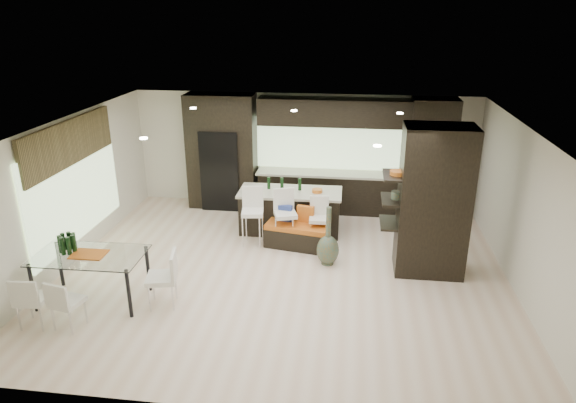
# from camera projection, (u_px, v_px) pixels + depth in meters

# --- Properties ---
(ground) EXTENTS (8.00, 8.00, 0.00)m
(ground) POSITION_uv_depth(u_px,v_px,m) (284.00, 272.00, 9.40)
(ground) COLOR beige
(ground) RESTS_ON ground
(back_wall) EXTENTS (8.00, 0.02, 2.70)m
(back_wall) POSITION_uv_depth(u_px,v_px,m) (304.00, 151.00, 12.17)
(back_wall) COLOR silver
(back_wall) RESTS_ON ground
(left_wall) EXTENTS (0.02, 7.00, 2.70)m
(left_wall) POSITION_uv_depth(u_px,v_px,m) (68.00, 193.00, 9.40)
(left_wall) COLOR silver
(left_wall) RESTS_ON ground
(right_wall) EXTENTS (0.02, 7.00, 2.70)m
(right_wall) POSITION_uv_depth(u_px,v_px,m) (524.00, 214.00, 8.44)
(right_wall) COLOR silver
(right_wall) RESTS_ON ground
(ceiling) EXTENTS (8.00, 7.00, 0.02)m
(ceiling) POSITION_uv_depth(u_px,v_px,m) (283.00, 126.00, 8.44)
(ceiling) COLOR white
(ceiling) RESTS_ON ground
(window_left) EXTENTS (0.04, 3.20, 1.90)m
(window_left) POSITION_uv_depth(u_px,v_px,m) (75.00, 189.00, 9.58)
(window_left) COLOR #B2D199
(window_left) RESTS_ON left_wall
(window_back) EXTENTS (3.40, 0.04, 1.20)m
(window_back) POSITION_uv_depth(u_px,v_px,m) (329.00, 144.00, 11.99)
(window_back) COLOR #B2D199
(window_back) RESTS_ON back_wall
(stone_accent) EXTENTS (0.08, 3.00, 0.80)m
(stone_accent) POSITION_uv_depth(u_px,v_px,m) (70.00, 143.00, 9.26)
(stone_accent) COLOR brown
(stone_accent) RESTS_ON left_wall
(ceiling_spots) EXTENTS (4.00, 3.00, 0.02)m
(ceiling_spots) POSITION_uv_depth(u_px,v_px,m) (285.00, 124.00, 8.68)
(ceiling_spots) COLOR white
(ceiling_spots) RESTS_ON ceiling
(back_cabinetry) EXTENTS (6.80, 0.68, 2.70)m
(back_cabinetry) POSITION_uv_depth(u_px,v_px,m) (324.00, 155.00, 11.80)
(back_cabinetry) COLOR black
(back_cabinetry) RESTS_ON ground
(refrigerator) EXTENTS (0.90, 0.68, 1.90)m
(refrigerator) POSITION_uv_depth(u_px,v_px,m) (222.00, 168.00, 12.18)
(refrigerator) COLOR black
(refrigerator) RESTS_ON ground
(partition_column) EXTENTS (1.20, 0.80, 2.70)m
(partition_column) POSITION_uv_depth(u_px,v_px,m) (434.00, 202.00, 8.98)
(partition_column) COLOR black
(partition_column) RESTS_ON ground
(kitchen_island) EXTENTS (2.18, 0.96, 0.90)m
(kitchen_island) POSITION_uv_depth(u_px,v_px,m) (290.00, 211.00, 10.98)
(kitchen_island) COLOR black
(kitchen_island) RESTS_ON ground
(stool_left) EXTENTS (0.48, 0.48, 0.96)m
(stool_left) POSITION_uv_depth(u_px,v_px,m) (253.00, 222.00, 10.33)
(stool_left) COLOR white
(stool_left) RESTS_ON ground
(stool_mid) EXTENTS (0.53, 0.53, 0.95)m
(stool_mid) POSITION_uv_depth(u_px,v_px,m) (285.00, 224.00, 10.25)
(stool_mid) COLOR white
(stool_mid) RESTS_ON ground
(stool_right) EXTENTS (0.39, 0.39, 0.84)m
(stool_right) POSITION_uv_depth(u_px,v_px,m) (319.00, 228.00, 10.21)
(stool_right) COLOR white
(stool_right) RESTS_ON ground
(bench) EXTENTS (1.34, 0.72, 0.49)m
(bench) POSITION_uv_depth(u_px,v_px,m) (297.00, 236.00, 10.28)
(bench) COLOR black
(bench) RESTS_ON ground
(floor_vase) EXTENTS (0.54, 0.54, 1.15)m
(floor_vase) POSITION_uv_depth(u_px,v_px,m) (328.00, 236.00, 9.49)
(floor_vase) COLOR #445039
(floor_vase) RESTS_ON ground
(dining_table) EXTENTS (1.75, 1.01, 0.83)m
(dining_table) POSITION_uv_depth(u_px,v_px,m) (92.00, 278.00, 8.34)
(dining_table) COLOR white
(dining_table) RESTS_ON ground
(chair_near) EXTENTS (0.49, 0.49, 0.76)m
(chair_near) POSITION_uv_depth(u_px,v_px,m) (68.00, 305.00, 7.64)
(chair_near) COLOR white
(chair_near) RESTS_ON ground
(chair_far) EXTENTS (0.46, 0.46, 0.79)m
(chair_far) POSITION_uv_depth(u_px,v_px,m) (34.00, 302.00, 7.69)
(chair_far) COLOR white
(chair_far) RESTS_ON ground
(chair_end) EXTENTS (0.55, 0.55, 0.86)m
(chair_end) POSITION_uv_depth(u_px,v_px,m) (162.00, 282.00, 8.20)
(chair_end) COLOR white
(chair_end) RESTS_ON ground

